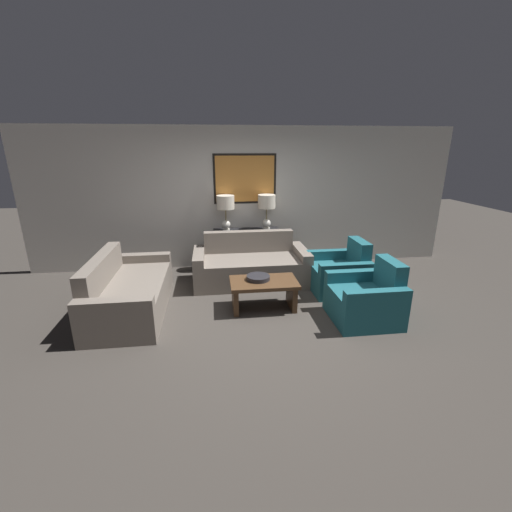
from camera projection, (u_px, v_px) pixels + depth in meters
The scene contains 11 objects.
ground_plane at pixel (263, 320), 4.73m from camera, with size 20.00×20.00×0.00m, color #3D3833.
back_wall at pixel (245, 198), 6.58m from camera, with size 8.14×0.12×2.65m.
console_table at pixel (247, 249), 6.62m from camera, with size 1.25×0.35×0.77m.
table_lamp_left at pixel (226, 206), 6.32m from camera, with size 0.33×0.33×0.65m.
table_lamp_right at pixel (267, 205), 6.41m from camera, with size 0.33×0.33×0.65m.
couch_by_back_wall at pixel (251, 266), 5.98m from camera, with size 1.96×0.93×0.84m.
couch_by_side at pixel (129, 293), 4.90m from camera, with size 0.93×1.96×0.84m.
coffee_table at pixel (264, 289), 4.98m from camera, with size 0.97×0.58×0.44m.
decorative_bowl at pixel (258, 278), 4.97m from camera, with size 0.34×0.34×0.06m.
armchair_near_back_wall at pixel (339, 274), 5.62m from camera, with size 0.85×0.86×0.85m.
armchair_near_camera at pixel (366, 300), 4.67m from camera, with size 0.85×0.86×0.85m.
Camera 1 is at (-0.63, -4.18, 2.30)m, focal length 24.00 mm.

